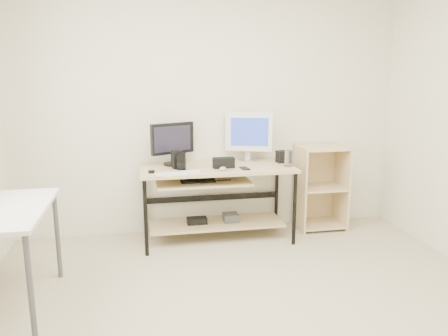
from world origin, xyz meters
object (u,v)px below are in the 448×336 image
at_px(shelf_unit, 319,186).
at_px(black_monitor, 173,141).
at_px(white_imac, 249,133).
at_px(desk, 214,188).
at_px(side_table, 2,219).
at_px(audio_controller, 182,162).

relative_size(shelf_unit, black_monitor, 2.06).
relative_size(black_monitor, white_imac, 0.85).
bearing_deg(black_monitor, desk, -47.46).
bearing_deg(side_table, desk, 32.65).
distance_m(black_monitor, audio_controller, 0.31).
xyz_separation_m(side_table, black_monitor, (1.26, 1.22, 0.32)).
height_order(white_imac, audio_controller, white_imac).
bearing_deg(shelf_unit, side_table, -156.67).
bearing_deg(shelf_unit, black_monitor, 179.87).
bearing_deg(white_imac, black_monitor, -159.84).
distance_m(side_table, audio_controller, 1.65).
height_order(shelf_unit, black_monitor, black_monitor).
bearing_deg(black_monitor, audio_controller, -100.98).
relative_size(shelf_unit, white_imac, 1.75).
xyz_separation_m(desk, side_table, (-1.65, -1.06, 0.13)).
distance_m(side_table, shelf_unit, 3.09).
xyz_separation_m(shelf_unit, black_monitor, (-1.57, 0.00, 0.54)).
bearing_deg(desk, shelf_unit, 7.77).
bearing_deg(audio_controller, white_imac, 38.33).
distance_m(desk, white_imac, 0.68).
relative_size(black_monitor, audio_controller, 2.65).
relative_size(desk, white_imac, 2.92).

